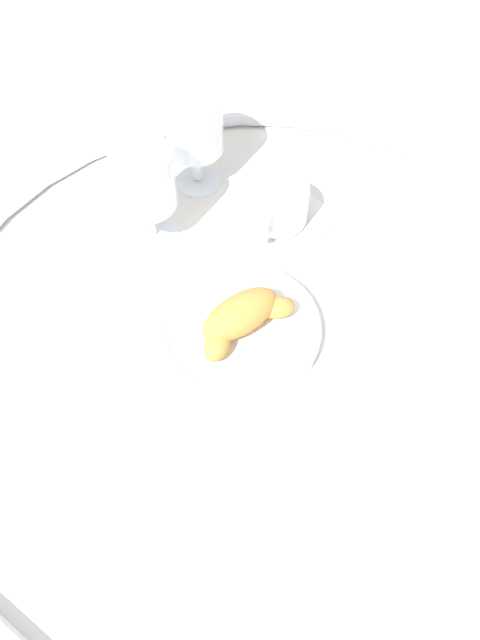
# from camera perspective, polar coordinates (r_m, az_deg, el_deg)

# --- Properties ---
(ground_plane) EXTENTS (2.20, 2.20, 0.00)m
(ground_plane) POSITION_cam_1_polar(r_m,az_deg,el_deg) (0.80, 1.45, -2.23)
(ground_plane) COLOR silver
(table_chrome_rim) EXTENTS (0.82, 0.82, 0.02)m
(table_chrome_rim) POSITION_cam_1_polar(r_m,az_deg,el_deg) (0.79, 1.47, -1.77)
(table_chrome_rim) COLOR silver
(table_chrome_rim) RESTS_ON ground_plane
(pastry_plate) EXTENTS (0.19, 0.19, 0.02)m
(pastry_plate) POSITION_cam_1_polar(r_m,az_deg,el_deg) (0.80, -0.00, -0.76)
(pastry_plate) COLOR white
(pastry_plate) RESTS_ON ground_plane
(croissant_large) EXTENTS (0.12, 0.11, 0.04)m
(croissant_large) POSITION_cam_1_polar(r_m,az_deg,el_deg) (0.77, 0.14, 0.26)
(croissant_large) COLOR #CC893D
(croissant_large) RESTS_ON pastry_plate
(coffee_cup_near) EXTENTS (0.14, 0.14, 0.06)m
(coffee_cup_near) POSITION_cam_1_polar(r_m,az_deg,el_deg) (0.90, 3.26, 9.31)
(coffee_cup_near) COLOR white
(coffee_cup_near) RESTS_ON ground_plane
(juice_glass_left) EXTENTS (0.08, 0.08, 0.14)m
(juice_glass_left) POSITION_cam_1_polar(r_m,az_deg,el_deg) (0.84, -8.04, 11.39)
(juice_glass_left) COLOR white
(juice_glass_left) RESTS_ON ground_plane
(juice_glass_right) EXTENTS (0.08, 0.08, 0.14)m
(juice_glass_right) POSITION_cam_1_polar(r_m,az_deg,el_deg) (0.91, -3.89, 15.94)
(juice_glass_right) COLOR white
(juice_glass_right) RESTS_ON ground_plane
(folded_napkin) EXTENTS (0.12, 0.12, 0.01)m
(folded_napkin) POSITION_cam_1_polar(r_m,az_deg,el_deg) (0.81, 15.12, -3.49)
(folded_napkin) COLOR silver
(folded_napkin) RESTS_ON ground_plane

